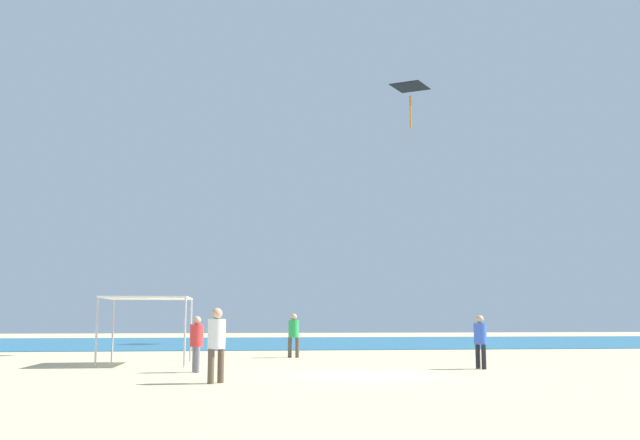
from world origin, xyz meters
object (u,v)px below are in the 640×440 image
(canopy_tent, at_px, (148,300))
(person_near_tent, at_px, (480,337))
(kite_diamond_black, at_px, (410,89))
(person_rightmost, at_px, (197,339))
(person_leftmost, at_px, (216,339))
(person_central, at_px, (294,332))

(canopy_tent, distance_m, person_near_tent, 11.66)
(kite_diamond_black, bearing_deg, person_rightmost, -171.04)
(person_leftmost, xyz_separation_m, person_central, (2.88, 11.26, -0.05))
(canopy_tent, xyz_separation_m, person_leftmost, (2.66, -7.49, -1.14))
(person_near_tent, height_order, kite_diamond_black, kite_diamond_black)
(canopy_tent, height_order, person_central, canopy_tent)
(person_rightmost, distance_m, kite_diamond_black, 30.80)
(person_leftmost, distance_m, person_rightmost, 3.77)
(canopy_tent, height_order, person_near_tent, canopy_tent)
(canopy_tent, relative_size, person_near_tent, 1.85)
(person_central, distance_m, person_rightmost, 8.37)
(person_near_tent, bearing_deg, person_rightmost, 74.12)
(person_leftmost, bearing_deg, person_rightmost, -124.10)
(person_central, bearing_deg, person_rightmost, 85.65)
(person_rightmost, bearing_deg, person_leftmost, 172.56)
(canopy_tent, xyz_separation_m, kite_diamond_black, (14.63, 19.26, 14.77))
(person_near_tent, height_order, person_rightmost, person_near_tent)
(person_central, bearing_deg, kite_diamond_black, -99.35)
(person_leftmost, distance_m, kite_diamond_black, 33.34)
(person_rightmost, bearing_deg, kite_diamond_black, -47.02)
(canopy_tent, distance_m, kite_diamond_black, 28.33)
(person_near_tent, bearing_deg, person_leftmost, 97.66)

